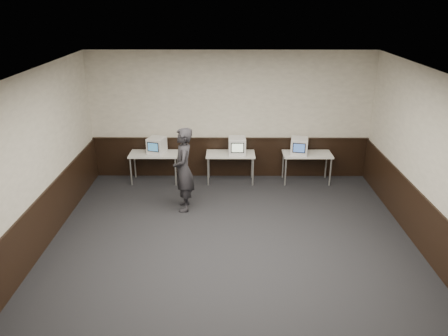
% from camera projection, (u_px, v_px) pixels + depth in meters
% --- Properties ---
extents(floor, '(8.00, 8.00, 0.00)m').
position_uv_depth(floor, '(232.00, 262.00, 7.72)').
color(floor, black).
rests_on(floor, ground).
extents(ceiling, '(8.00, 8.00, 0.00)m').
position_uv_depth(ceiling, '(234.00, 80.00, 6.54)').
color(ceiling, white).
rests_on(ceiling, back_wall).
extents(back_wall, '(7.00, 0.00, 7.00)m').
position_uv_depth(back_wall, '(231.00, 116.00, 10.85)').
color(back_wall, '#BDB6A6').
rests_on(back_wall, ground).
extents(left_wall, '(0.00, 8.00, 8.00)m').
position_uv_depth(left_wall, '(19.00, 178.00, 7.15)').
color(left_wall, '#BDB6A6').
rests_on(left_wall, ground).
extents(right_wall, '(0.00, 8.00, 8.00)m').
position_uv_depth(right_wall, '(447.00, 179.00, 7.11)').
color(right_wall, '#BDB6A6').
rests_on(right_wall, ground).
extents(wainscot_back, '(6.98, 0.04, 1.00)m').
position_uv_depth(wainscot_back, '(230.00, 158.00, 11.23)').
color(wainscot_back, black).
rests_on(wainscot_back, back_wall).
extents(wainscot_left, '(0.04, 7.98, 1.00)m').
position_uv_depth(wainscot_left, '(31.00, 236.00, 7.55)').
color(wainscot_left, black).
rests_on(wainscot_left, left_wall).
extents(wainscot_right, '(0.04, 7.98, 1.00)m').
position_uv_depth(wainscot_right, '(434.00, 238.00, 7.52)').
color(wainscot_right, black).
rests_on(wainscot_right, right_wall).
extents(wainscot_rail, '(6.98, 0.06, 0.04)m').
position_uv_depth(wainscot_rail, '(230.00, 139.00, 11.03)').
color(wainscot_rail, black).
rests_on(wainscot_rail, wainscot_back).
extents(desk_left, '(1.20, 0.60, 0.75)m').
position_uv_depth(desk_left, '(154.00, 156.00, 10.82)').
color(desk_left, silver).
rests_on(desk_left, ground).
extents(desk_center, '(1.20, 0.60, 0.75)m').
position_uv_depth(desk_center, '(231.00, 156.00, 10.82)').
color(desk_center, silver).
rests_on(desk_center, ground).
extents(desk_right, '(1.20, 0.60, 0.75)m').
position_uv_depth(desk_right, '(307.00, 156.00, 10.81)').
color(desk_right, silver).
rests_on(desk_right, ground).
extents(emac_left, '(0.50, 0.51, 0.39)m').
position_uv_depth(emac_left, '(157.00, 145.00, 10.76)').
color(emac_left, white).
rests_on(emac_left, desk_left).
extents(emac_center, '(0.42, 0.46, 0.42)m').
position_uv_depth(emac_center, '(237.00, 146.00, 10.68)').
color(emac_center, white).
rests_on(emac_center, desk_center).
extents(emac_right, '(0.48, 0.50, 0.41)m').
position_uv_depth(emac_right, '(299.00, 146.00, 10.68)').
color(emac_right, white).
rests_on(emac_right, desk_right).
extents(person, '(0.50, 0.71, 1.84)m').
position_uv_depth(person, '(184.00, 170.00, 9.31)').
color(person, '#242227').
rests_on(person, ground).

